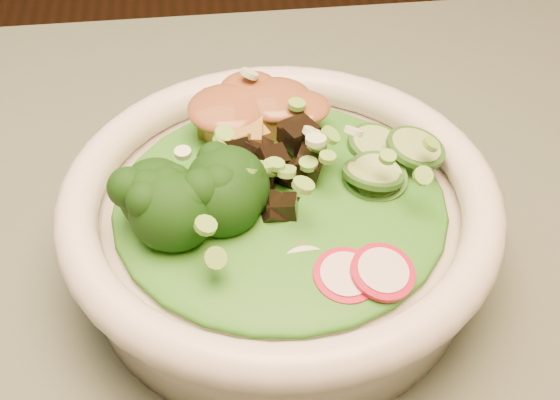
{
  "coord_description": "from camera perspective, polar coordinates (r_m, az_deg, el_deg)",
  "views": [
    {
      "loc": [
        0.05,
        -0.22,
        1.1
      ],
      "look_at": [
        0.09,
        0.1,
        0.8
      ],
      "focal_mm": 50.0,
      "sensor_mm": 36.0,
      "label": 1
    }
  ],
  "objects": [
    {
      "name": "peanut_sauce",
      "position": [
        0.46,
        -2.27,
        6.82
      ],
      "size": [
        0.06,
        0.05,
        0.01
      ],
      "primitive_type": "ellipsoid",
      "color": "brown",
      "rests_on": "tofu_cubes"
    },
    {
      "name": "tofu_cubes",
      "position": [
        0.47,
        -2.23,
        5.64
      ],
      "size": [
        0.09,
        0.07,
        0.03
      ],
      "primitive_type": null,
      "rotation": [
        0.0,
        0.0,
        0.15
      ],
      "color": "olive",
      "rests_on": "salad_bowl"
    },
    {
      "name": "broccoli_florets",
      "position": [
        0.41,
        -7.45,
        -0.49
      ],
      "size": [
        0.08,
        0.07,
        0.04
      ],
      "primitive_type": null,
      "rotation": [
        0.0,
        0.0,
        0.15
      ],
      "color": "black",
      "rests_on": "salad_bowl"
    },
    {
      "name": "mushroom_heap",
      "position": [
        0.43,
        -0.5,
        2.24
      ],
      "size": [
        0.07,
        0.07,
        0.04
      ],
      "primitive_type": null,
      "rotation": [
        0.0,
        0.0,
        0.15
      ],
      "color": "black",
      "rests_on": "salad_bowl"
    },
    {
      "name": "scallion_garnish",
      "position": [
        0.42,
        -0.0,
        2.25
      ],
      "size": [
        0.18,
        0.18,
        0.02
      ],
      "primitive_type": null,
      "color": "#6DAF3D",
      "rests_on": "salad_bowl"
    },
    {
      "name": "cucumber_slices",
      "position": [
        0.44,
        7.35,
        2.77
      ],
      "size": [
        0.07,
        0.07,
        0.03
      ],
      "primitive_type": null,
      "rotation": [
        0.0,
        0.0,
        0.15
      ],
      "color": "#95B464",
      "rests_on": "salad_bowl"
    },
    {
      "name": "lettuce_bed",
      "position": [
        0.43,
        -0.0,
        0.1
      ],
      "size": [
        0.19,
        0.19,
        0.02
      ],
      "primitive_type": "ellipsoid",
      "color": "#1E5B13",
      "rests_on": "salad_bowl"
    },
    {
      "name": "radish_slices",
      "position": [
        0.39,
        3.4,
        -5.21
      ],
      "size": [
        0.11,
        0.05,
        0.02
      ],
      "primitive_type": null,
      "rotation": [
        0.0,
        0.0,
        0.15
      ],
      "color": "#A30C28",
      "rests_on": "salad_bowl"
    },
    {
      "name": "salad_bowl",
      "position": [
        0.45,
        -0.0,
        -1.76
      ],
      "size": [
        0.25,
        0.25,
        0.07
      ],
      "rotation": [
        0.0,
        0.0,
        0.15
      ],
      "color": "silver",
      "rests_on": "dining_table"
    }
  ]
}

